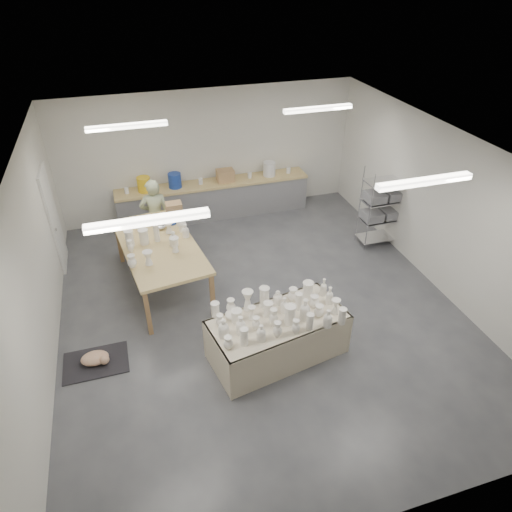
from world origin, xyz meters
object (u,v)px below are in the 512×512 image
object	(u,v)px
potter	(156,216)
red_stool	(157,232)
work_table	(160,241)
drying_table	(277,334)

from	to	relation	value
potter	red_stool	bearing A→B (deg)	-86.99
potter	red_stool	distance (m)	0.61
red_stool	work_table	bearing A→B (deg)	-91.95
work_table	potter	bearing A→B (deg)	79.64
work_table	potter	world-z (taller)	potter
work_table	red_stool	distance (m)	1.67
drying_table	work_table	bearing A→B (deg)	110.41
work_table	red_stool	size ratio (longest dim) A/B	6.67
potter	red_stool	xyz separation A→B (m)	(0.00, 0.27, -0.55)
work_table	red_stool	xyz separation A→B (m)	(0.05, 1.52, -0.68)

